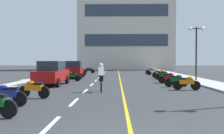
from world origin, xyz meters
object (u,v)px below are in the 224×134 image
at_px(motorcycle_6, 72,76).
at_px(motorcycle_7, 163,75).
at_px(motorcycle_4, 176,80).
at_px(motorcycle_12, 89,70).
at_px(motorcycle_11, 152,71).
at_px(motorcycle_10, 154,71).
at_px(cyclist_rider, 101,77).
at_px(parked_car_mid, 74,69).
at_px(motorcycle_8, 160,73).
at_px(motorcycle_1, 7,94).
at_px(motorcycle_5, 169,78).
at_px(motorcycle_9, 79,72).
at_px(parked_car_near, 52,73).
at_px(motorcycle_3, 187,83).
at_px(motorcycle_2, 34,89).
at_px(street_lamp_mid, 196,41).

bearing_deg(motorcycle_6, motorcycle_7, 12.20).
distance_m(motorcycle_4, motorcycle_12, 20.23).
distance_m(motorcycle_7, motorcycle_11, 9.41).
height_order(motorcycle_10, motorcycle_11, same).
bearing_deg(cyclist_rider, motorcycle_12, 98.24).
bearing_deg(motorcycle_6, parked_car_mid, 96.64).
relative_size(motorcycle_6, motorcycle_8, 0.99).
distance_m(motorcycle_6, motorcycle_8, 9.82).
relative_size(motorcycle_12, cyclist_rider, 0.96).
height_order(parked_car_mid, motorcycle_10, parked_car_mid).
bearing_deg(motorcycle_1, parked_car_mid, 90.20).
bearing_deg(motorcycle_4, motorcycle_8, 87.00).
relative_size(motorcycle_5, motorcycle_7, 1.01).
relative_size(motorcycle_4, motorcycle_9, 1.00).
height_order(motorcycle_5, motorcycle_8, same).
bearing_deg(motorcycle_11, motorcycle_6, -128.17).
bearing_deg(parked_car_near, motorcycle_8, 40.53).
bearing_deg(motorcycle_3, parked_car_near, 162.29).
xyz_separation_m(motorcycle_7, motorcycle_9, (-9.07, 5.85, 0.00)).
distance_m(parked_car_mid, motorcycle_12, 9.69).
height_order(motorcycle_8, cyclist_rider, cyclist_rider).
distance_m(motorcycle_5, motorcycle_7, 3.93).
bearing_deg(motorcycle_5, motorcycle_4, -90.53).
distance_m(parked_car_mid, motorcycle_4, 12.42).
bearing_deg(motorcycle_3, motorcycle_2, -157.72).
height_order(parked_car_mid, motorcycle_4, parked_car_mid).
relative_size(motorcycle_7, motorcycle_10, 1.00).
height_order(motorcycle_2, motorcycle_4, same).
xyz_separation_m(motorcycle_12, cyclist_rider, (3.10, -21.41, 0.41)).
xyz_separation_m(street_lamp_mid, motorcycle_6, (-11.18, 0.00, -3.16)).
distance_m(motorcycle_1, cyclist_rider, 5.86).
bearing_deg(motorcycle_7, motorcycle_12, 125.84).
relative_size(parked_car_near, motorcycle_1, 2.51).
height_order(motorcycle_3, motorcycle_4, same).
distance_m(motorcycle_1, motorcycle_6, 12.34).
relative_size(motorcycle_2, motorcycle_12, 0.98).
distance_m(motorcycle_8, motorcycle_10, 5.24).
height_order(motorcycle_8, motorcycle_9, same).
xyz_separation_m(motorcycle_6, motorcycle_9, (-0.47, 7.71, 0.00)).
bearing_deg(motorcycle_3, cyclist_rider, -169.75).
height_order(motorcycle_6, motorcycle_12, same).
bearing_deg(parked_car_mid, cyclist_rider, -72.93).
bearing_deg(motorcycle_3, motorcycle_6, 141.50).
xyz_separation_m(parked_car_near, motorcycle_4, (9.10, -0.99, -0.44)).
height_order(parked_car_mid, motorcycle_5, parked_car_mid).
height_order(motorcycle_11, cyclist_rider, cyclist_rider).
distance_m(parked_car_mid, motorcycle_1, 16.39).
xyz_separation_m(motorcycle_2, motorcycle_6, (0.04, 10.20, 0.00)).
height_order(motorcycle_7, motorcycle_12, same).
relative_size(motorcycle_3, motorcycle_12, 1.00).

